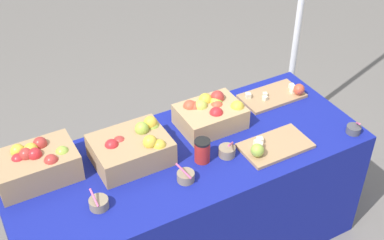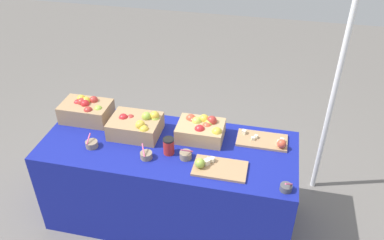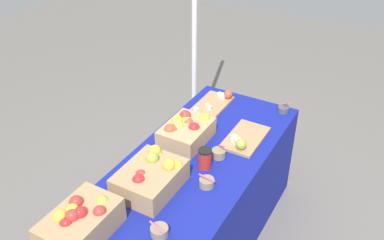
{
  "view_description": "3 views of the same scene",
  "coord_description": "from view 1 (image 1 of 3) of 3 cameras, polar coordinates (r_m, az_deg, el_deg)",
  "views": [
    {
      "loc": [
        -0.97,
        -1.8,
        2.5
      ],
      "look_at": [
        0.05,
        0.05,
        0.9
      ],
      "focal_mm": 48.63,
      "sensor_mm": 36.0,
      "label": 1
    },
    {
      "loc": [
        0.68,
        -2.21,
        2.54
      ],
      "look_at": [
        0.17,
        0.06,
        0.95
      ],
      "focal_mm": 36.78,
      "sensor_mm": 36.0,
      "label": 2
    },
    {
      "loc": [
        -1.73,
        -1.0,
        2.36
      ],
      "look_at": [
        0.09,
        0.03,
        1.01
      ],
      "focal_mm": 39.74,
      "sensor_mm": 36.0,
      "label": 3
    }
  ],
  "objects": [
    {
      "name": "coffee_cup",
      "position": [
        2.61,
        1.13,
        -3.38
      ],
      "size": [
        0.08,
        0.08,
        0.13
      ],
      "color": "red",
      "rests_on": "table"
    },
    {
      "name": "apple_crate_middle",
      "position": [
        2.63,
        -6.57,
        -3.04
      ],
      "size": [
        0.38,
        0.29,
        0.18
      ],
      "color": "tan",
      "rests_on": "table"
    },
    {
      "name": "tent_pole",
      "position": [
        3.54,
        11.9,
        12.7
      ],
      "size": [
        0.04,
        0.04,
        2.16
      ],
      "primitive_type": "cylinder",
      "color": "white",
      "rests_on": "ground_plane"
    },
    {
      "name": "cutting_board_front",
      "position": [
        2.74,
        8.68,
        -2.88
      ],
      "size": [
        0.37,
        0.22,
        0.09
      ],
      "color": "tan",
      "rests_on": "table"
    },
    {
      "name": "sample_bowl_near",
      "position": [
        2.44,
        -10.19,
        -8.97
      ],
      "size": [
        0.09,
        0.09,
        0.1
      ],
      "color": "gray",
      "rests_on": "table"
    },
    {
      "name": "sample_bowl_far",
      "position": [
        2.67,
        3.86,
        -3.44
      ],
      "size": [
        0.09,
        0.09,
        0.11
      ],
      "color": "gray",
      "rests_on": "table"
    },
    {
      "name": "sample_bowl_extra",
      "position": [
        2.53,
        -0.7,
        -6.2
      ],
      "size": [
        0.09,
        0.1,
        0.1
      ],
      "color": "gray",
      "rests_on": "table"
    },
    {
      "name": "table",
      "position": [
        2.95,
        -0.41,
        -9.01
      ],
      "size": [
        1.9,
        0.76,
        0.74
      ],
      "primitive_type": "cube",
      "color": "navy",
      "rests_on": "ground_plane"
    },
    {
      "name": "apple_crate_right",
      "position": [
        2.84,
        2.02,
        0.71
      ],
      "size": [
        0.35,
        0.26,
        0.17
      ],
      "color": "tan",
      "rests_on": "table"
    },
    {
      "name": "apple_crate_left",
      "position": [
        2.61,
        -16.72,
        -4.67
      ],
      "size": [
        0.39,
        0.25,
        0.19
      ],
      "color": "tan",
      "rests_on": "table"
    },
    {
      "name": "cutting_board_back",
      "position": [
        3.13,
        9.28,
        2.76
      ],
      "size": [
        0.37,
        0.21,
        0.08
      ],
      "color": "tan",
      "rests_on": "table"
    },
    {
      "name": "sample_bowl_mid",
      "position": [
        2.95,
        17.31,
        -0.97
      ],
      "size": [
        0.08,
        0.08,
        0.09
      ],
      "color": "#4C4C51",
      "rests_on": "table"
    }
  ]
}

